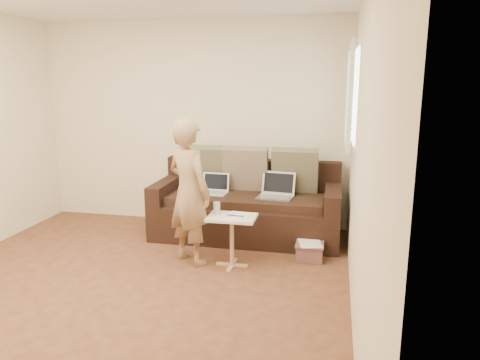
{
  "coord_description": "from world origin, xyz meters",
  "views": [
    {
      "loc": [
        1.81,
        -3.38,
        1.87
      ],
      "look_at": [
        0.8,
        1.4,
        0.78
      ],
      "focal_mm": 34.0,
      "sensor_mm": 36.0,
      "label": 1
    }
  ],
  "objects_px": {
    "laptop_silver": "(275,198)",
    "person": "(189,192)",
    "striped_box": "(310,251)",
    "laptop_white": "(213,194)",
    "drinking_glass": "(217,208)",
    "side_table": "(232,241)",
    "sofa": "(247,202)"
  },
  "relations": [
    {
      "from": "laptop_white",
      "to": "person",
      "type": "height_order",
      "value": "person"
    },
    {
      "from": "drinking_glass",
      "to": "laptop_silver",
      "type": "bearing_deg",
      "value": 57.68
    },
    {
      "from": "person",
      "to": "drinking_glass",
      "type": "xyz_separation_m",
      "value": [
        0.28,
        0.03,
        -0.16
      ]
    },
    {
      "from": "laptop_white",
      "to": "person",
      "type": "relative_size",
      "value": 0.22
    },
    {
      "from": "laptop_white",
      "to": "side_table",
      "type": "relative_size",
      "value": 0.62
    },
    {
      "from": "laptop_white",
      "to": "person",
      "type": "distance_m",
      "value": 0.88
    },
    {
      "from": "person",
      "to": "side_table",
      "type": "xyz_separation_m",
      "value": [
        0.45,
        -0.02,
        -0.48
      ]
    },
    {
      "from": "side_table",
      "to": "striped_box",
      "type": "height_order",
      "value": "side_table"
    },
    {
      "from": "laptop_silver",
      "to": "person",
      "type": "relative_size",
      "value": 0.27
    },
    {
      "from": "laptop_silver",
      "to": "drinking_glass",
      "type": "bearing_deg",
      "value": -115.13
    },
    {
      "from": "sofa",
      "to": "side_table",
      "type": "xyz_separation_m",
      "value": [
        0.03,
        -0.92,
        -0.16
      ]
    },
    {
      "from": "laptop_white",
      "to": "striped_box",
      "type": "bearing_deg",
      "value": -22.5
    },
    {
      "from": "striped_box",
      "to": "person",
      "type": "bearing_deg",
      "value": -165.18
    },
    {
      "from": "sofa",
      "to": "side_table",
      "type": "relative_size",
      "value": 4.15
    },
    {
      "from": "sofa",
      "to": "drinking_glass",
      "type": "bearing_deg",
      "value": -99.24
    },
    {
      "from": "laptop_white",
      "to": "sofa",
      "type": "bearing_deg",
      "value": 7.69
    },
    {
      "from": "laptop_silver",
      "to": "striped_box",
      "type": "relative_size",
      "value": 1.37
    },
    {
      "from": "side_table",
      "to": "drinking_glass",
      "type": "xyz_separation_m",
      "value": [
        -0.17,
        0.05,
        0.33
      ]
    },
    {
      "from": "laptop_white",
      "to": "drinking_glass",
      "type": "distance_m",
      "value": 0.86
    },
    {
      "from": "laptop_silver",
      "to": "person",
      "type": "xyz_separation_m",
      "value": [
        -0.77,
        -0.81,
        0.23
      ]
    },
    {
      "from": "sofa",
      "to": "striped_box",
      "type": "height_order",
      "value": "sofa"
    },
    {
      "from": "laptop_white",
      "to": "drinking_glass",
      "type": "relative_size",
      "value": 2.73
    },
    {
      "from": "striped_box",
      "to": "laptop_white",
      "type": "bearing_deg",
      "value": 156.1
    },
    {
      "from": "sofa",
      "to": "laptop_silver",
      "type": "relative_size",
      "value": 5.48
    },
    {
      "from": "side_table",
      "to": "sofa",
      "type": "bearing_deg",
      "value": 91.75
    },
    {
      "from": "laptop_white",
      "to": "drinking_glass",
      "type": "height_order",
      "value": "drinking_glass"
    },
    {
      "from": "side_table",
      "to": "laptop_white",
      "type": "bearing_deg",
      "value": 116.26
    },
    {
      "from": "sofa",
      "to": "person",
      "type": "xyz_separation_m",
      "value": [
        -0.42,
        -0.9,
        0.32
      ]
    },
    {
      "from": "person",
      "to": "laptop_white",
      "type": "bearing_deg",
      "value": -61.0
    },
    {
      "from": "sofa",
      "to": "laptop_white",
      "type": "distance_m",
      "value": 0.42
    },
    {
      "from": "person",
      "to": "striped_box",
      "type": "xyz_separation_m",
      "value": [
        1.22,
        0.32,
        -0.66
      ]
    },
    {
      "from": "striped_box",
      "to": "sofa",
      "type": "bearing_deg",
      "value": 144.1
    }
  ]
}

